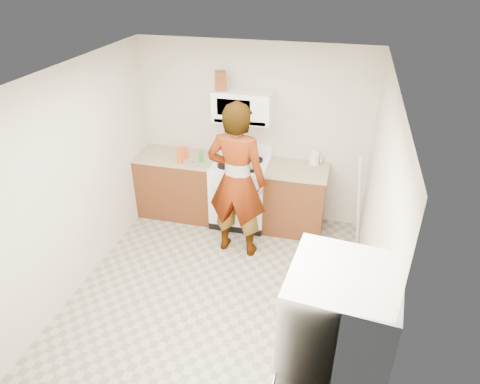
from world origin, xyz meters
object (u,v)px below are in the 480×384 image
(gas_range, at_px, (241,191))
(kettle, at_px, (314,158))
(person, at_px, (237,182))
(fridge, at_px, (332,364))
(saucepan, at_px, (233,151))
(microwave, at_px, (243,106))

(gas_range, height_order, kettle, gas_range)
(gas_range, height_order, person, person)
(gas_range, distance_m, fridge, 3.28)
(gas_range, bearing_deg, saucepan, 132.08)
(person, distance_m, kettle, 1.24)
(person, bearing_deg, kettle, -129.45)
(person, distance_m, saucepan, 0.89)
(fridge, relative_size, kettle, 10.36)
(person, height_order, kettle, person)
(microwave, relative_size, person, 0.37)
(microwave, xyz_separation_m, fridge, (1.42, -3.06, -0.85))
(gas_range, bearing_deg, kettle, 13.00)
(fridge, bearing_deg, kettle, 103.88)
(gas_range, relative_size, person, 0.56)
(gas_range, distance_m, saucepan, 0.58)
(person, relative_size, kettle, 12.36)
(person, xyz_separation_m, saucepan, (-0.28, 0.85, 0.00))
(saucepan, bearing_deg, kettle, 2.74)
(microwave, xyz_separation_m, saucepan, (-0.15, 0.04, -0.68))
(microwave, bearing_deg, person, -81.46)
(gas_range, xyz_separation_m, person, (0.12, -0.68, 0.53))
(microwave, distance_m, kettle, 1.20)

